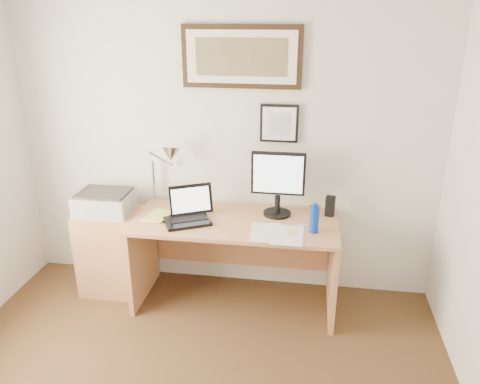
% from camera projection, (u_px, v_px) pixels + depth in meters
% --- Properties ---
extents(wall_back, '(3.50, 0.02, 2.50)m').
position_uv_depth(wall_back, '(224.00, 145.00, 3.82)').
color(wall_back, silver).
rests_on(wall_back, ground).
extents(side_cabinet, '(0.50, 0.40, 0.73)m').
position_uv_depth(side_cabinet, '(112.00, 251.00, 3.98)').
color(side_cabinet, '#B07649').
rests_on(side_cabinet, floor).
extents(water_bottle, '(0.07, 0.07, 0.20)m').
position_uv_depth(water_bottle, '(314.00, 219.00, 3.42)').
color(water_bottle, '#0B3399').
rests_on(water_bottle, desk).
extents(bottle_cap, '(0.04, 0.04, 0.02)m').
position_uv_depth(bottle_cap, '(315.00, 205.00, 3.38)').
color(bottle_cap, '#0B3399').
rests_on(bottle_cap, water_bottle).
extents(speaker, '(0.08, 0.07, 0.16)m').
position_uv_depth(speaker, '(330.00, 206.00, 3.70)').
color(speaker, black).
rests_on(speaker, desk).
extents(paper_sheet_a, '(0.25, 0.33, 0.00)m').
position_uv_depth(paper_sheet_a, '(266.00, 232.00, 3.44)').
color(paper_sheet_a, white).
rests_on(paper_sheet_a, desk).
extents(paper_sheet_b, '(0.24, 0.33, 0.00)m').
position_uv_depth(paper_sheet_b, '(287.00, 235.00, 3.40)').
color(paper_sheet_b, white).
rests_on(paper_sheet_b, desk).
extents(sticky_pad, '(0.09, 0.09, 0.01)m').
position_uv_depth(sticky_pad, '(290.00, 232.00, 3.43)').
color(sticky_pad, '#D9D767').
rests_on(sticky_pad, desk).
extents(marker_pen, '(0.14, 0.06, 0.02)m').
position_uv_depth(marker_pen, '(297.00, 226.00, 3.53)').
color(marker_pen, white).
rests_on(marker_pen, desk).
extents(book, '(0.20, 0.26, 0.02)m').
position_uv_depth(book, '(148.00, 215.00, 3.72)').
color(book, '#D2D063').
rests_on(book, desk).
extents(desk, '(1.60, 0.70, 0.75)m').
position_uv_depth(desk, '(237.00, 242.00, 3.81)').
color(desk, '#B07649').
rests_on(desk, floor).
extents(laptop, '(0.41, 0.43, 0.26)m').
position_uv_depth(laptop, '(189.00, 213.00, 3.62)').
color(laptop, black).
rests_on(laptop, desk).
extents(lcd_monitor, '(0.42, 0.22, 0.52)m').
position_uv_depth(lcd_monitor, '(278.00, 181.00, 3.63)').
color(lcd_monitor, black).
rests_on(lcd_monitor, desk).
extents(printer, '(0.44, 0.34, 0.18)m').
position_uv_depth(printer, '(105.00, 202.00, 3.81)').
color(printer, '#A6A6A8').
rests_on(printer, side_cabinet).
extents(desk_lamp, '(0.29, 0.27, 0.53)m').
position_uv_depth(desk_lamp, '(169.00, 157.00, 3.73)').
color(desk_lamp, silver).
rests_on(desk_lamp, desk).
extents(picture_large, '(0.92, 0.04, 0.47)m').
position_uv_depth(picture_large, '(241.00, 57.00, 3.52)').
color(picture_large, black).
rests_on(picture_large, wall_back).
extents(picture_small, '(0.30, 0.03, 0.30)m').
position_uv_depth(picture_small, '(279.00, 123.00, 3.66)').
color(picture_small, black).
rests_on(picture_small, wall_back).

